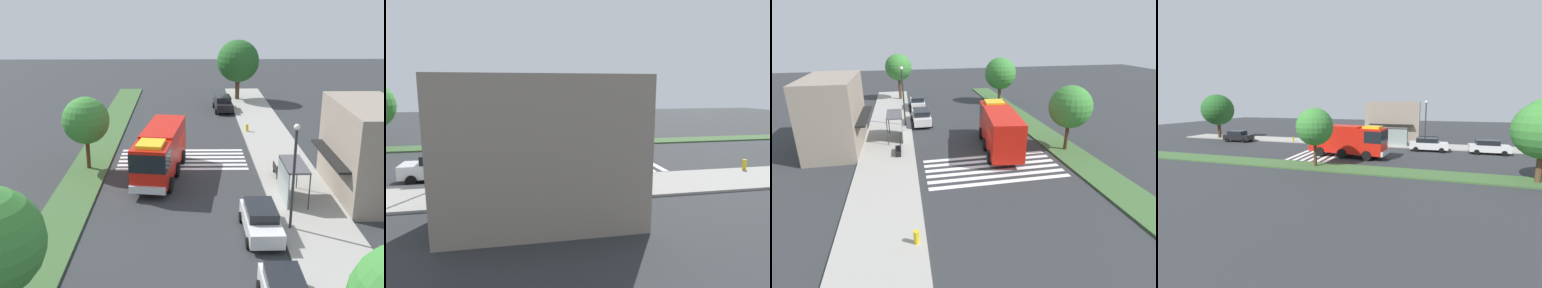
% 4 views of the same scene
% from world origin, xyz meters
% --- Properties ---
extents(ground_plane, '(120.00, 120.00, 0.00)m').
position_xyz_m(ground_plane, '(0.00, 0.00, 0.00)').
color(ground_plane, '#2D3033').
extents(sidewalk, '(60.00, 4.55, 0.14)m').
position_xyz_m(sidewalk, '(0.00, 8.04, 0.07)').
color(sidewalk, '#9E9B93').
rests_on(sidewalk, ground_plane).
extents(median_strip, '(60.00, 3.00, 0.14)m').
position_xyz_m(median_strip, '(0.00, -7.26, 0.07)').
color(median_strip, '#3D6033').
rests_on(median_strip, ground_plane).
extents(crosswalk, '(4.95, 10.38, 0.01)m').
position_xyz_m(crosswalk, '(-1.57, 0.00, 0.01)').
color(crosswalk, silver).
rests_on(crosswalk, ground_plane).
extents(fire_truck, '(9.44, 3.77, 3.66)m').
position_xyz_m(fire_truck, '(2.34, -1.64, 2.05)').
color(fire_truck, red).
rests_on(fire_truck, ground_plane).
extents(parked_car_west, '(4.54, 2.22, 1.70)m').
position_xyz_m(parked_car_west, '(-17.95, 4.56, 0.88)').
color(parked_car_west, black).
rests_on(parked_car_west, ground_plane).
extents(parked_car_mid, '(4.72, 2.15, 1.70)m').
position_xyz_m(parked_car_mid, '(11.06, 4.56, 0.88)').
color(parked_car_mid, silver).
rests_on(parked_car_mid, ground_plane).
extents(bus_stop_shelter, '(3.50, 1.40, 2.46)m').
position_xyz_m(bus_stop_shelter, '(6.49, 7.03, 1.89)').
color(bus_stop_shelter, '#4C4C51').
rests_on(bus_stop_shelter, sidewalk).
extents(bench_near_shelter, '(1.60, 0.50, 0.90)m').
position_xyz_m(bench_near_shelter, '(2.49, 7.06, 0.59)').
color(bench_near_shelter, black).
rests_on(bench_near_shelter, sidewalk).
extents(street_lamp, '(0.36, 0.36, 6.29)m').
position_xyz_m(street_lamp, '(10.61, 6.36, 3.84)').
color(street_lamp, '#2D2D30').
rests_on(street_lamp, sidewalk).
extents(storefront_building, '(8.35, 4.98, 6.29)m').
position_xyz_m(storefront_building, '(5.51, 12.40, 3.14)').
color(storefront_building, gray).
rests_on(storefront_building, ground_plane).
extents(sidewalk_tree_far_west, '(5.20, 5.20, 7.37)m').
position_xyz_m(sidewalk_tree_far_west, '(-23.58, 6.76, 4.89)').
color(sidewalk_tree_far_west, '#47301E').
rests_on(sidewalk_tree_far_west, sidewalk).
extents(median_tree_far_west, '(3.58, 3.58, 5.59)m').
position_xyz_m(median_tree_far_west, '(0.59, -7.26, 3.93)').
color(median_tree_far_west, '#47301E').
rests_on(median_tree_far_west, median_strip).
extents(fire_hydrant, '(0.28, 0.28, 0.70)m').
position_xyz_m(fire_hydrant, '(-9.18, 6.26, 0.49)').
color(fire_hydrant, gold).
rests_on(fire_hydrant, sidewalk).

